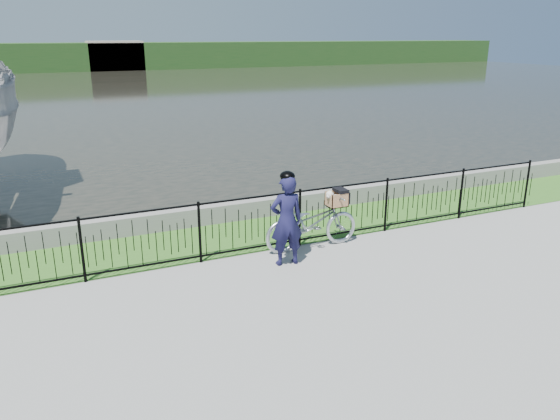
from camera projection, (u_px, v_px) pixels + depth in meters
name	position (u px, v px, depth m)	size (l,w,h in m)	color
ground	(288.00, 288.00, 8.93)	(120.00, 120.00, 0.00)	gray
grass_strip	(234.00, 236.00, 11.18)	(60.00, 2.00, 0.01)	#33641F
water	(84.00, 94.00, 37.51)	(120.00, 120.00, 0.00)	black
quay_wall	(219.00, 213.00, 11.98)	(60.00, 0.30, 0.40)	slate
fence	(252.00, 225.00, 10.14)	(14.00, 0.06, 1.15)	black
far_treeline	(58.00, 57.00, 60.44)	(120.00, 6.00, 3.00)	#214219
far_building_right	(115.00, 56.00, 61.47)	(6.00, 3.00, 3.20)	#B1A48E
bicycle_rig	(312.00, 222.00, 10.44)	(1.93, 0.67, 1.13)	#B8BDC5
cyclist	(286.00, 219.00, 9.60)	(0.63, 0.44, 1.71)	#151438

